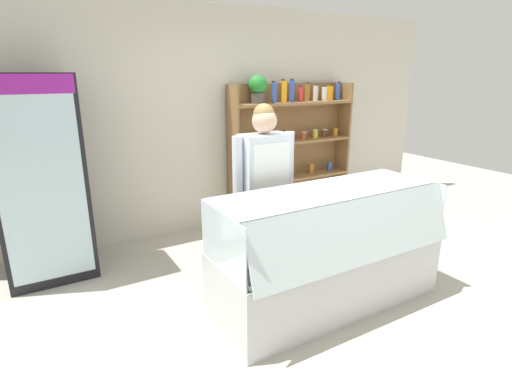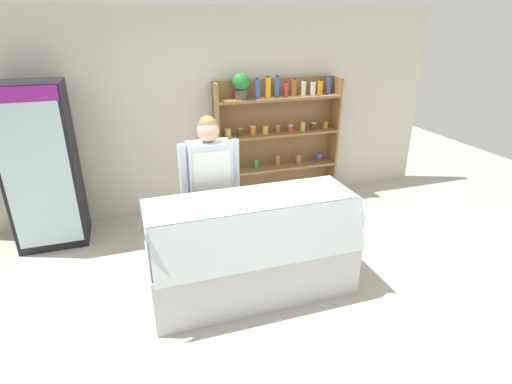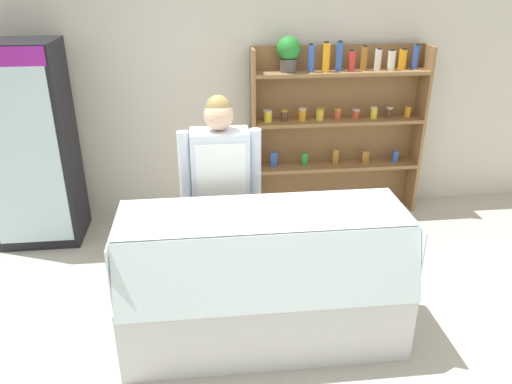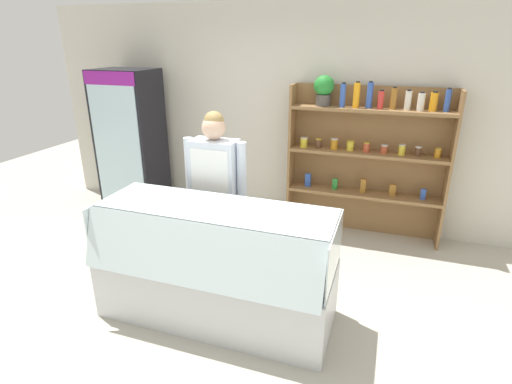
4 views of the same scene
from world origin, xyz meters
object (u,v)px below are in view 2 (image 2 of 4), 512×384
Objects in this scene: shelving_unit at (274,132)px; shop_clerk at (210,181)px; deli_display_case at (252,264)px; drinks_fridge at (42,167)px.

shelving_unit reaches higher than shop_clerk.
deli_display_case is at bearing -67.42° from shop_clerk.
shelving_unit is 2.38m from deli_display_case.
drinks_fridge reaches higher than shelving_unit.
drinks_fridge is 1.01× the size of shelving_unit.
shop_clerk is at bearing -32.92° from drinks_fridge.
shelving_unit is (2.98, 0.30, 0.09)m from drinks_fridge.
drinks_fridge is at bearing -174.22° from shelving_unit.
shop_clerk is (-1.24, -1.43, -0.06)m from shelving_unit.
shop_clerk is at bearing -131.06° from shelving_unit.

